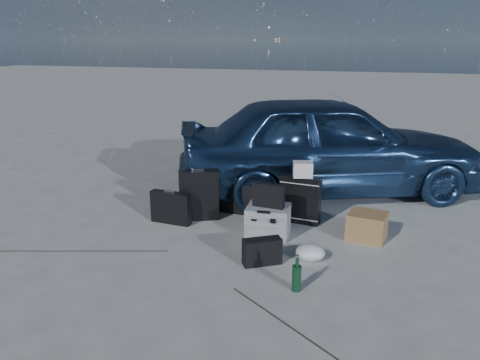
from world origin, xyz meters
name	(u,v)px	position (x,y,z in m)	size (l,w,h in m)	color
ground	(234,251)	(0.00, 0.00, 0.00)	(60.00, 60.00, 0.00)	#B5B6B1
car	(328,144)	(0.62, 2.27, 0.71)	(1.67, 4.16, 1.42)	#2C4C79
pelican_case	(268,221)	(0.23, 0.52, 0.17)	(0.47, 0.38, 0.34)	#96999B
laptop_bag	(269,196)	(0.23, 0.50, 0.47)	(0.35, 0.09, 0.26)	black
briefcase	(171,208)	(-0.97, 0.51, 0.19)	(0.50, 0.11, 0.39)	black
suitcase_left	(199,195)	(-0.70, 0.74, 0.31)	(0.47, 0.17, 0.62)	black
suitcase_right	(300,199)	(0.49, 1.02, 0.29)	(0.48, 0.17, 0.57)	black
white_carton	(303,169)	(0.51, 1.01, 0.66)	(0.22, 0.18, 0.18)	beige
duffel_bag	(231,194)	(-0.44, 1.19, 0.20)	(0.79, 0.34, 0.39)	black
flat_box_white	(231,177)	(-0.44, 1.21, 0.43)	(0.42, 0.32, 0.07)	beige
flat_box_black	(232,171)	(-0.43, 1.22, 0.50)	(0.30, 0.21, 0.06)	black
cardboard_box	(367,226)	(1.29, 0.74, 0.15)	(0.40, 0.35, 0.30)	olive
plastic_bag	(310,252)	(0.79, 0.03, 0.08)	(0.29, 0.25, 0.16)	silver
messenger_bag	(262,251)	(0.35, -0.20, 0.13)	(0.38, 0.14, 0.26)	black
green_bottle	(297,274)	(0.77, -0.60, 0.16)	(0.08, 0.08, 0.32)	black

